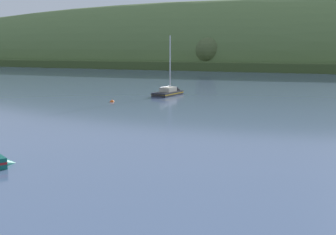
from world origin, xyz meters
TOP-DOWN VIEW (x-y plane):
  - far_shoreline_hill at (-72.86, 203.12)m, footprint 594.20×101.28m
  - sailboat_near_mooring at (-8.70, 71.72)m, footprint 3.18×8.15m
  - mooring_buoy_off_fishing_boat at (-12.79, 58.54)m, footprint 0.67×0.67m

SIDE VIEW (x-z plane):
  - mooring_buoy_off_fishing_boat at x=-12.79m, z-range -0.38..0.38m
  - far_shoreline_hill at x=-72.86m, z-range -31.77..31.96m
  - sailboat_near_mooring at x=-8.70m, z-range -5.54..6.11m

